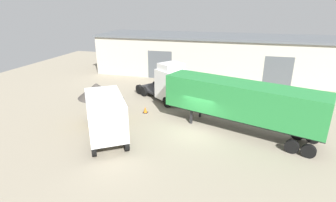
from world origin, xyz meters
TOP-DOWN VIEW (x-y plane):
  - ground_plane at (0.00, 0.00)m, footprint 60.00×60.00m
  - warehouse_building at (0.00, 17.97)m, footprint 33.08×8.44m
  - tractor_unit_white at (-3.70, 5.95)m, footprint 6.33×5.60m
  - container_trailer_green at (3.15, 1.03)m, footprint 11.89×6.06m
  - box_truck_yellow at (-6.34, -2.28)m, footprint 5.73×6.90m
  - gravel_pile at (-11.39, 5.21)m, footprint 3.95×3.95m
  - oil_drum at (-7.71, 3.27)m, footprint 0.58×0.58m
  - traffic_cone at (-5.01, 2.54)m, footprint 0.40×0.40m

SIDE VIEW (x-z plane):
  - ground_plane at x=0.00m, z-range 0.00..0.00m
  - traffic_cone at x=-5.01m, z-range -0.02..0.53m
  - oil_drum at x=-7.71m, z-range 0.00..0.88m
  - gravel_pile at x=-11.39m, z-range 0.00..1.51m
  - tractor_unit_white at x=-3.70m, z-range -0.11..3.85m
  - box_truck_yellow at x=-6.34m, z-range 0.21..3.57m
  - container_trailer_green at x=3.15m, z-range 0.56..4.41m
  - warehouse_building at x=0.00m, z-range 0.01..5.33m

